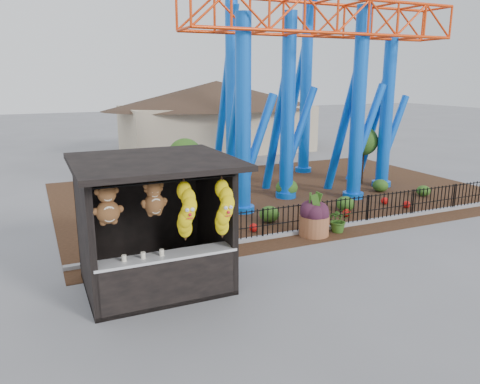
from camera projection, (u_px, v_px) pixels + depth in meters
name	position (u px, v px, depth m)	size (l,w,h in m)	color
ground	(289.00, 282.00, 11.42)	(120.00, 120.00, 0.00)	slate
mulch_bed	(276.00, 193.00, 20.09)	(18.00, 12.00, 0.02)	#331E11
curb	(348.00, 225.00, 15.66)	(18.00, 0.18, 0.12)	gray
prize_booth	(156.00, 228.00, 10.66)	(3.50, 3.40, 3.12)	black
picket_fence	(370.00, 209.00, 15.91)	(12.20, 0.06, 1.00)	black
roller_coaster	(301.00, 37.00, 19.19)	(11.00, 6.37, 10.82)	blue
terracotta_planter	(314.00, 225.00, 14.71)	(0.94, 0.94, 0.65)	#9A5A38
planter_foliage	(315.00, 206.00, 14.55)	(0.70, 0.70, 0.64)	#311322
potted_plant	(339.00, 220.00, 14.99)	(0.75, 0.65, 0.83)	#224C16
landscaping	(325.00, 195.00, 18.55)	(8.92, 4.20, 0.73)	#2A4F17
pavilion	(217.00, 105.00, 30.77)	(15.00, 15.00, 4.80)	#BFAD8C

